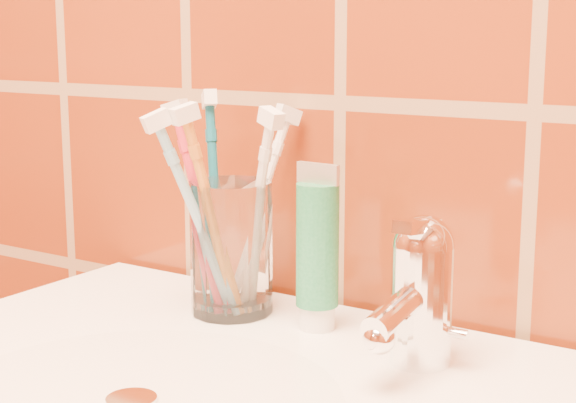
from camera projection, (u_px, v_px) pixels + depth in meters
The scene contains 9 objects.
glass_tumbler at pixel (231, 248), 0.81m from camera, with size 0.08×0.08×0.12m, color white.
toothpaste_tube at pixel (317, 252), 0.76m from camera, with size 0.04×0.04×0.15m.
faucet at pixel (420, 286), 0.68m from camera, with size 0.05×0.11×0.12m.
toothbrush_0 at pixel (201, 210), 0.81m from camera, with size 0.08×0.03×0.20m, color #BD283C, non-canonical shape.
toothbrush_1 at pixel (212, 215), 0.78m from camera, with size 0.04×0.07×0.20m, color #C47522, non-canonical shape.
toothbrush_2 at pixel (255, 215), 0.79m from camera, with size 0.07×0.04×0.20m, color silver, non-canonical shape.
toothbrush_3 at pixel (215, 201), 0.83m from camera, with size 0.07×0.07×0.21m, color #0D5874, non-canonical shape.
toothbrush_4 at pixel (198, 219), 0.78m from camera, with size 0.06×0.08×0.20m, color #7AB6DA, non-canonical shape.
toothbrush_5 at pixel (257, 209), 0.83m from camera, with size 0.05×0.08×0.19m, color white, non-canonical shape.
Camera 1 is at (0.41, 0.48, 1.11)m, focal length 55.00 mm.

